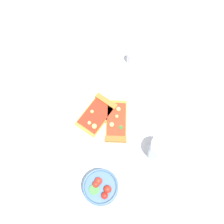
# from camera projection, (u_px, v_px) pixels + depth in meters

# --- Properties ---
(ground_plane) EXTENTS (2.40, 2.40, 0.00)m
(ground_plane) POSITION_uv_depth(u_px,v_px,m) (114.00, 124.00, 0.99)
(ground_plane) COLOR silver
(ground_plane) RESTS_ON ground
(plate) EXTENTS (0.26, 0.26, 0.01)m
(plate) POSITION_uv_depth(u_px,v_px,m) (104.00, 122.00, 0.98)
(plate) COLOR white
(plate) RESTS_ON ground_plane
(pizza_slice_near) EXTENTS (0.15, 0.10, 0.03)m
(pizza_slice_near) POSITION_uv_depth(u_px,v_px,m) (98.00, 113.00, 0.98)
(pizza_slice_near) COLOR gold
(pizza_slice_near) RESTS_ON plate
(pizza_slice_far) EXTENTS (0.17, 0.14, 0.02)m
(pizza_slice_far) POSITION_uv_depth(u_px,v_px,m) (116.00, 124.00, 0.97)
(pizza_slice_far) COLOR gold
(pizza_slice_far) RESTS_ON plate
(salad_bowl) EXTENTS (0.11, 0.11, 0.08)m
(salad_bowl) POSITION_uv_depth(u_px,v_px,m) (101.00, 187.00, 0.88)
(salad_bowl) COLOR #4C7299
(salad_bowl) RESTS_ON ground_plane
(soda_glass) EXTENTS (0.07, 0.07, 0.11)m
(soda_glass) POSITION_uv_depth(u_px,v_px,m) (160.00, 149.00, 0.90)
(soda_glass) COLOR silver
(soda_glass) RESTS_ON ground_plane
(paper_napkin) EXTENTS (0.15, 0.14, 0.00)m
(paper_napkin) POSITION_uv_depth(u_px,v_px,m) (69.00, 66.00, 1.07)
(paper_napkin) COLOR silver
(paper_napkin) RESTS_ON ground_plane
(pepper_shaker) EXTENTS (0.03, 0.03, 0.07)m
(pepper_shaker) POSITION_uv_depth(u_px,v_px,m) (131.00, 56.00, 1.05)
(pepper_shaker) COLOR silver
(pepper_shaker) RESTS_ON ground_plane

